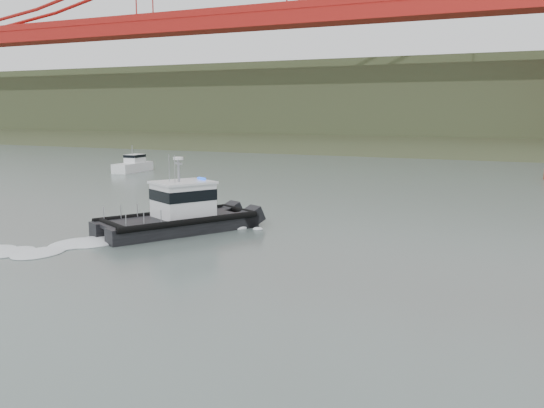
{
  "coord_description": "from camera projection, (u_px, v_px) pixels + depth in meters",
  "views": [
    {
      "loc": [
        11.57,
        -19.73,
        7.08
      ],
      "look_at": [
        -1.54,
        7.61,
        2.4
      ],
      "focal_mm": 40.0,
      "sensor_mm": 36.0,
      "label": 1
    }
  ],
  "objects": [
    {
      "name": "ground",
      "position": [
        223.0,
        294.0,
        23.61
      ],
      "size": [
        400.0,
        400.0,
        0.0
      ],
      "primitive_type": "plane",
      "color": "slate",
      "rests_on": "ground"
    },
    {
      "name": "headlands",
      "position": [
        507.0,
        111.0,
        134.38
      ],
      "size": [
        500.0,
        105.36,
        27.12
      ],
      "color": "#354024",
      "rests_on": "ground"
    },
    {
      "name": "patrol_boat",
      "position": [
        179.0,
        212.0,
        35.69
      ],
      "size": [
        7.38,
        9.92,
        4.57
      ],
      "rotation": [
        0.0,
        0.0,
        -0.48
      ],
      "color": "black",
      "rests_on": "ground"
    },
    {
      "name": "motorboat",
      "position": [
        133.0,
        165.0,
        70.95
      ],
      "size": [
        2.35,
        5.9,
        3.17
      ],
      "rotation": [
        0.0,
        0.0,
        0.08
      ],
      "color": "white",
      "rests_on": "ground"
    }
  ]
}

